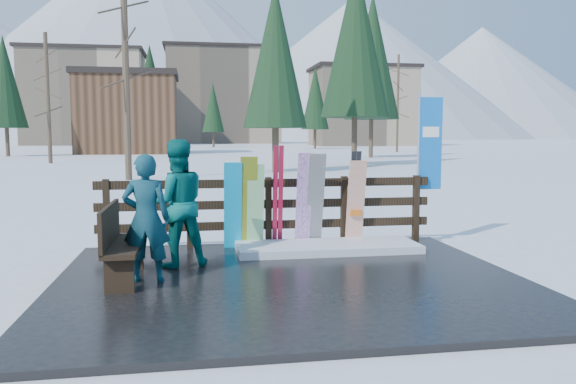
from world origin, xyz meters
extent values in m
plane|color=white|center=(0.00, 0.00, 0.00)|extent=(700.00, 700.00, 0.00)
cube|color=black|center=(0.00, 0.00, 0.04)|extent=(6.00, 5.00, 0.08)
cube|color=black|center=(-2.60, 2.20, 0.66)|extent=(0.10, 0.10, 1.15)
cube|color=black|center=(-1.30, 2.20, 0.66)|extent=(0.10, 0.10, 1.15)
cube|color=black|center=(0.00, 2.20, 0.66)|extent=(0.10, 0.10, 1.15)
cube|color=black|center=(1.30, 2.20, 0.66)|extent=(0.10, 0.10, 1.15)
cube|color=black|center=(2.60, 2.20, 0.66)|extent=(0.10, 0.10, 1.15)
cube|color=black|center=(0.00, 2.20, 0.43)|extent=(5.60, 0.05, 0.14)
cube|color=black|center=(0.00, 2.20, 0.78)|extent=(5.60, 0.05, 0.14)
cube|color=black|center=(0.00, 2.20, 1.13)|extent=(5.60, 0.05, 0.14)
cube|color=white|center=(0.88, 1.60, 0.14)|extent=(2.89, 1.00, 0.12)
cube|color=black|center=(-2.10, 0.24, 0.53)|extent=(0.40, 1.50, 0.06)
cube|color=black|center=(-2.10, -0.36, 0.30)|extent=(0.34, 0.06, 0.45)
cube|color=black|center=(-2.10, 0.84, 0.30)|extent=(0.34, 0.06, 0.45)
cube|color=black|center=(-2.28, 0.24, 0.80)|extent=(0.05, 1.50, 0.50)
cube|color=#04A6E3|center=(-0.61, 1.98, 0.79)|extent=(0.29, 0.31, 1.42)
cube|color=white|center=(-0.24, 1.98, 0.77)|extent=(0.27, 0.25, 1.38)
cube|color=#DFF723|center=(-0.35, 1.98, 0.83)|extent=(0.27, 0.31, 1.51)
cube|color=white|center=(0.56, 1.98, 0.86)|extent=(0.25, 0.37, 1.56)
cube|color=black|center=(0.75, 1.98, 0.86)|extent=(0.28, 0.39, 1.55)
cube|color=white|center=(1.44, 1.98, 0.80)|extent=(0.29, 0.28, 1.43)
cube|color=maroon|center=(0.09, 2.05, 0.92)|extent=(0.07, 0.23, 1.68)
cube|color=maroon|center=(0.18, 2.05, 0.92)|extent=(0.08, 0.23, 1.68)
cube|color=black|center=(1.38, 2.05, 0.87)|extent=(0.08, 0.32, 1.58)
cube|color=black|center=(1.47, 2.05, 0.87)|extent=(0.08, 0.32, 1.58)
cylinder|color=silver|center=(2.64, 2.25, 1.38)|extent=(0.04, 0.04, 2.60)
cube|color=blue|center=(2.86, 2.25, 1.78)|extent=(0.42, 0.02, 1.60)
imported|color=#135959|center=(-1.82, 0.14, 0.89)|extent=(0.62, 0.43, 1.62)
imported|color=#07625E|center=(-1.47, 0.93, 0.97)|extent=(1.00, 0.86, 1.79)
cube|color=tan|center=(-22.00, 110.00, 9.00)|extent=(22.00, 14.00, 18.00)
cube|color=black|center=(-22.00, 110.00, 18.30)|extent=(23.10, 14.70, 0.60)
cube|color=gray|center=(6.00, 130.00, 11.00)|extent=(26.00, 16.00, 22.00)
cube|color=black|center=(6.00, 130.00, 22.30)|extent=(27.30, 16.80, 0.60)
cube|color=tan|center=(30.00, 95.00, 7.00)|extent=(18.00, 12.00, 14.00)
cube|color=black|center=(30.00, 95.00, 14.30)|extent=(18.90, 12.60, 0.60)
cube|color=brown|center=(-8.00, 55.00, 4.00)|extent=(10.00, 8.00, 8.00)
cube|color=black|center=(-8.00, 55.00, 8.30)|extent=(10.50, 8.40, 0.60)
cylinder|color=#382B1E|center=(-4.00, 18.00, 5.36)|extent=(0.28, 0.28, 10.72)
cone|color=black|center=(3.00, 22.00, 4.62)|extent=(3.33, 3.33, 9.24)
cone|color=black|center=(9.00, 28.00, 6.14)|extent=(4.42, 4.42, 12.28)
cylinder|color=#382B1E|center=(-11.00, 34.00, 4.44)|extent=(0.28, 0.28, 8.87)
cone|color=black|center=(14.00, 40.00, 6.63)|extent=(4.77, 4.77, 13.26)
cone|color=black|center=(-18.00, 48.00, 5.21)|extent=(3.75, 3.75, 10.42)
cylinder|color=#382B1E|center=(22.00, 55.00, 5.55)|extent=(0.28, 0.28, 11.09)
cone|color=black|center=(-6.00, 60.00, 5.86)|extent=(4.22, 4.22, 11.71)
cone|color=black|center=(16.00, 72.00, 5.57)|extent=(4.01, 4.01, 11.14)
cone|color=black|center=(2.00, 85.00, 4.92)|extent=(3.54, 3.54, 9.84)
cone|color=white|center=(-30.00, 340.00, 60.00)|extent=(260.00, 260.00, 120.00)
cone|color=white|center=(90.00, 310.00, 40.00)|extent=(200.00, 200.00, 80.00)
cone|color=white|center=(180.00, 330.00, 35.00)|extent=(180.00, 180.00, 70.00)
camera|label=1|loc=(-1.22, -7.01, 1.92)|focal=35.00mm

